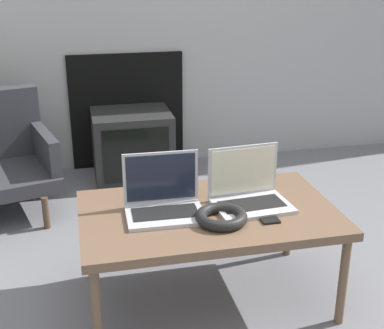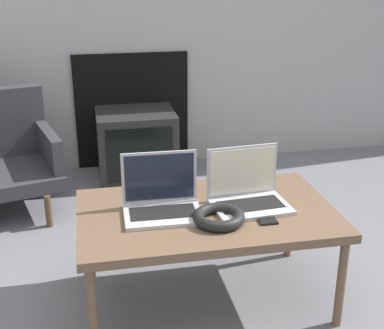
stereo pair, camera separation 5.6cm
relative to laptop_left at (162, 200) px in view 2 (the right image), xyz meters
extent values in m
plane|color=slate|center=(0.18, -0.22, -0.47)|extent=(14.00, 14.00, 0.00)
cube|color=black|center=(0.04, 1.67, -0.08)|extent=(0.78, 0.03, 0.79)
cube|color=brown|center=(0.18, -0.03, -0.07)|extent=(1.03, 0.63, 0.04)
cylinder|color=brown|center=(-0.30, -0.30, -0.28)|extent=(0.04, 0.04, 0.39)
cylinder|color=brown|center=(0.66, -0.30, -0.28)|extent=(0.04, 0.04, 0.39)
cylinder|color=brown|center=(-0.30, 0.25, -0.28)|extent=(0.04, 0.04, 0.39)
cylinder|color=brown|center=(0.66, 0.25, -0.28)|extent=(0.04, 0.04, 0.39)
cube|color=#B2B2B7|center=(0.00, -0.04, -0.04)|extent=(0.31, 0.23, 0.02)
cube|color=black|center=(0.00, -0.04, -0.04)|extent=(0.26, 0.13, 0.00)
cube|color=#B2B2B7|center=(0.00, 0.07, 0.07)|extent=(0.31, 0.02, 0.22)
cube|color=black|center=(0.00, 0.06, 0.07)|extent=(0.28, 0.01, 0.19)
cube|color=#B2B2B7|center=(0.36, -0.04, -0.04)|extent=(0.32, 0.25, 0.02)
cube|color=black|center=(0.36, -0.04, -0.04)|extent=(0.27, 0.14, 0.00)
cube|color=#B2B2B7|center=(0.35, 0.07, 0.07)|extent=(0.31, 0.03, 0.22)
cube|color=beige|center=(0.35, 0.06, 0.07)|extent=(0.28, 0.02, 0.19)
torus|color=black|center=(0.20, -0.14, -0.03)|extent=(0.20, 0.20, 0.04)
cube|color=black|center=(0.39, -0.13, -0.05)|extent=(0.07, 0.14, 0.01)
cube|color=black|center=(0.04, 1.45, -0.25)|extent=(0.51, 0.43, 0.45)
cube|color=black|center=(0.04, 1.23, -0.25)|extent=(0.42, 0.01, 0.35)
cube|color=#2D2D33|center=(-0.50, 1.11, -0.11)|extent=(0.19, 0.52, 0.20)
cylinder|color=#4C3828|center=(-0.51, 0.80, -0.38)|extent=(0.04, 0.04, 0.18)
cylinder|color=#4C3828|center=(-0.51, 1.28, -0.38)|extent=(0.04, 0.04, 0.18)
camera|label=1|loc=(-0.32, -1.91, 0.90)|focal=50.00mm
camera|label=2|loc=(-0.26, -1.93, 0.90)|focal=50.00mm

